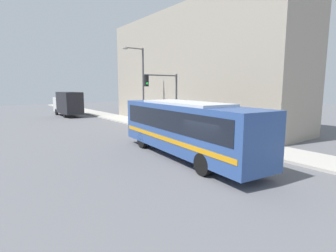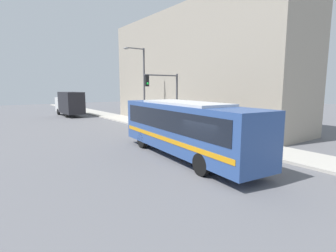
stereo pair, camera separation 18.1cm
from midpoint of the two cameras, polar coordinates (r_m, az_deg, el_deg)
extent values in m
plane|color=slate|center=(12.80, 8.67, -10.07)|extent=(120.00, 120.00, 0.00)
cube|color=#B7B2A8|center=(32.33, -9.10, 1.31)|extent=(3.08, 70.00, 0.16)
cube|color=#9E9384|center=(29.05, 5.25, 12.17)|extent=(6.00, 24.33, 11.88)
cube|color=#2D4C8C|center=(15.02, 3.38, -0.25)|extent=(3.54, 11.29, 2.65)
cube|color=black|center=(14.96, 3.40, 1.55)|extent=(3.49, 10.41, 1.12)
cube|color=orange|center=(15.12, 3.36, -2.43)|extent=(3.54, 10.85, 0.24)
cube|color=silver|center=(14.88, 3.43, 4.98)|extent=(2.85, 6.30, 0.16)
cylinder|color=black|center=(18.67, 0.19, -2.39)|extent=(0.38, 1.09, 1.07)
cylinder|color=black|center=(17.67, -5.90, -3.06)|extent=(0.38, 1.09, 1.07)
cylinder|color=black|center=(13.66, 14.45, -6.73)|extent=(0.38, 1.09, 1.07)
cylinder|color=black|center=(12.26, 7.15, -8.28)|extent=(0.38, 1.09, 1.07)
cube|color=black|center=(38.72, -20.79, 4.76)|extent=(2.23, 5.35, 2.92)
cube|color=silver|center=(42.33, -22.13, 4.38)|extent=(2.12, 2.08, 2.08)
cylinder|color=black|center=(41.82, -23.20, 2.85)|extent=(0.25, 0.90, 0.90)
cylinder|color=black|center=(37.61, -21.67, 2.38)|extent=(0.25, 0.90, 0.90)
cylinder|color=red|center=(18.99, 10.94, -2.69)|extent=(0.23, 0.23, 0.54)
sphere|color=red|center=(18.93, 10.96, -1.69)|extent=(0.22, 0.22, 0.22)
cylinder|color=red|center=(18.90, 11.22, -2.67)|extent=(0.10, 0.14, 0.10)
cylinder|color=#47474C|center=(22.62, 1.58, 4.93)|extent=(0.16, 0.16, 4.99)
cylinder|color=#47474C|center=(21.65, -1.79, 10.98)|extent=(3.20, 0.11, 0.11)
cube|color=black|center=(20.87, -5.00, 9.81)|extent=(0.30, 0.24, 0.90)
sphere|color=#19D83F|center=(20.75, -4.78, 9.20)|extent=(0.18, 0.18, 0.18)
cylinder|color=#47474C|center=(23.02, 0.74, -0.06)|extent=(0.06, 0.06, 0.96)
cylinder|color=#4C4C51|center=(22.94, 0.74, 1.39)|extent=(0.14, 0.14, 0.22)
cylinder|color=#47474C|center=(27.28, -5.59, 8.41)|extent=(0.18, 0.18, 7.77)
cylinder|color=#47474C|center=(27.05, -7.57, 16.42)|extent=(1.96, 0.11, 0.11)
ellipsoid|color=gray|center=(26.58, -9.50, 16.35)|extent=(0.56, 0.28, 0.20)
cylinder|color=slate|center=(20.62, 10.17, -1.34)|extent=(0.28, 0.28, 0.86)
cylinder|color=black|center=(20.51, 10.22, 0.83)|extent=(0.34, 0.34, 0.71)
sphere|color=tan|center=(20.45, 10.26, 2.14)|extent=(0.23, 0.23, 0.23)
camera|label=1|loc=(0.09, -90.29, -0.04)|focal=28.00mm
camera|label=2|loc=(0.09, 89.71, 0.04)|focal=28.00mm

